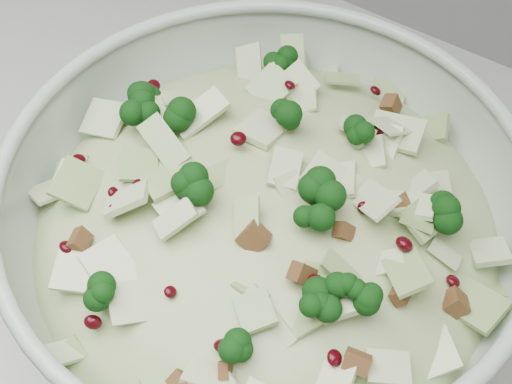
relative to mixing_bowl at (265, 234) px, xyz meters
The scene contains 3 objects.
counter 0.71m from the mixing_bowl, 168.00° to the left, with size 3.60×0.60×0.90m, color #A3A39F.
mixing_bowl is the anchor object (origin of this frame).
salad 0.02m from the mixing_bowl, 75.96° to the left, with size 0.42×0.42×0.15m.
Camera 1 is at (0.62, 1.35, 1.43)m, focal length 50.00 mm.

